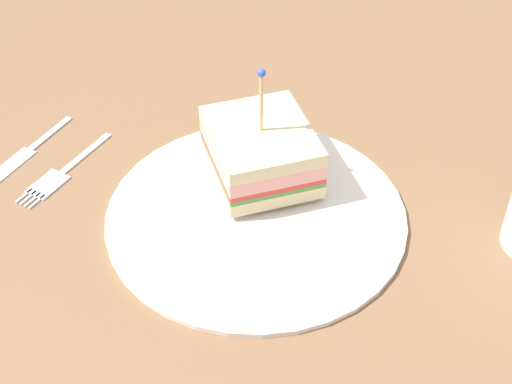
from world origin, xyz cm
name	(u,v)px	position (x,y,z in cm)	size (l,w,h in cm)	color
ground_plane	(256,226)	(0.00, 0.00, -1.00)	(105.62, 105.62, 2.00)	brown
plate	(256,214)	(0.00, 0.00, 0.47)	(25.34, 25.34, 0.94)	silver
sandwich_half_center	(261,151)	(3.70, -3.21, 3.31)	(11.93, 11.04, 10.69)	beige
fork	(58,176)	(14.72, 11.30, 0.17)	(5.66, 11.19, 0.35)	silver
knife	(20,157)	(19.17, 13.03, 0.18)	(6.38, 11.92, 0.35)	silver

